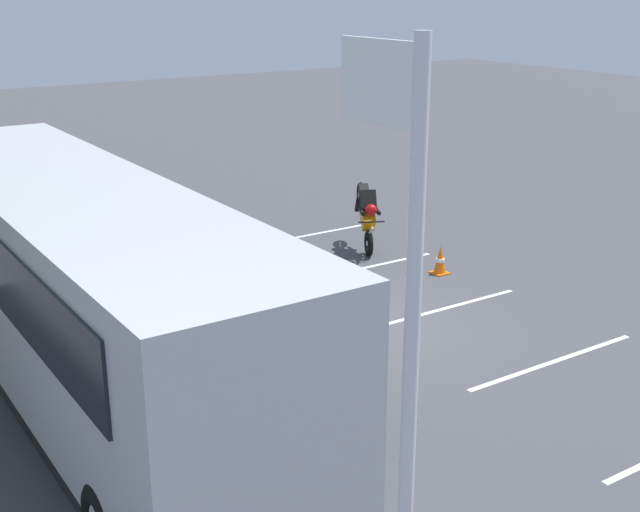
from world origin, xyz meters
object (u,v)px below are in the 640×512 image
tour_bus (81,292)px  stunt_motorcycle (366,211)px  spectator_far_left (284,332)px  spectator_left (261,301)px  parked_motorcycle_silver (319,410)px  traffic_cone (440,260)px  spectator_centre (224,283)px

tour_bus → stunt_motorcycle: (3.38, -7.70, -0.68)m
spectator_far_left → spectator_left: bearing=-14.4°
parked_motorcycle_silver → traffic_cone: (4.32, -5.96, -0.18)m
spectator_far_left → parked_motorcycle_silver: (-1.39, 0.31, -0.56)m
spectator_far_left → stunt_motorcycle: spectator_far_left is taller
spectator_far_left → stunt_motorcycle: 7.34m
spectator_far_left → parked_motorcycle_silver: 1.53m
tour_bus → parked_motorcycle_silver: size_ratio=5.50×
parked_motorcycle_silver → stunt_motorcycle: 8.57m
traffic_cone → tour_bus: bearing=98.6°
spectator_far_left → spectator_left: 1.29m
tour_bus → traffic_cone: (1.22, -8.06, -1.34)m
tour_bus → spectator_centre: size_ratio=6.23×
spectator_far_left → traffic_cone: (2.92, -5.65, -0.73)m
spectator_centre → spectator_far_left: bearing=175.2°
stunt_motorcycle → parked_motorcycle_silver: bearing=139.1°
tour_bus → traffic_cone: tour_bus is taller
spectator_left → stunt_motorcycle: bearing=-52.4°
tour_bus → spectator_far_left: tour_bus is taller
spectator_far_left → spectator_centre: spectator_centre is taller
spectator_far_left → traffic_cone: bearing=-62.6°
spectator_centre → traffic_cone: (0.64, -5.46, -0.77)m
spectator_left → spectator_centre: (1.03, 0.13, 0.01)m
spectator_centre → traffic_cone: bearing=-83.3°
tour_bus → stunt_motorcycle: size_ratio=5.91×
tour_bus → spectator_centre: tour_bus is taller
tour_bus → spectator_left: tour_bus is taller
tour_bus → spectator_centre: (0.58, -2.60, -0.57)m
spectator_left → stunt_motorcycle: size_ratio=0.94×
spectator_left → traffic_cone: spectator_left is taller
tour_bus → stunt_motorcycle: tour_bus is taller
spectator_left → parked_motorcycle_silver: size_ratio=0.88×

